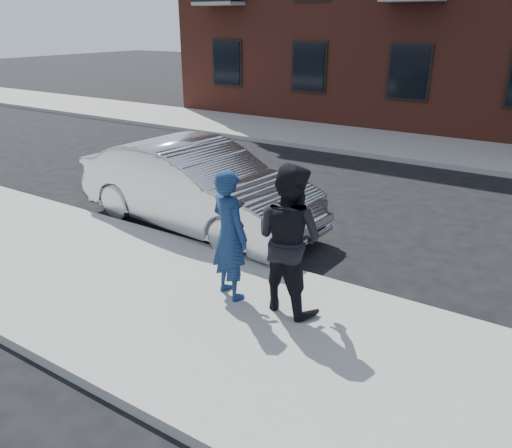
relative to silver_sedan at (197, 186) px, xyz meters
The scene contains 8 objects.
ground 2.70m from the silver_sedan, 73.13° to the right, with size 100.00×100.00×0.00m, color black.
near_sidewalk 2.91m from the silver_sedan, 74.62° to the right, with size 50.00×3.50×0.15m, color gray.
near_curb 1.40m from the silver_sedan, 50.54° to the right, with size 50.00×0.10×0.15m, color #999691.
far_sidewalk 8.86m from the silver_sedan, 85.17° to the left, with size 50.00×3.50×0.15m, color gray.
far_curb 7.08m from the silver_sedan, 83.93° to the left, with size 50.00×0.10×0.15m, color #999691.
silver_sedan is the anchor object (origin of this frame).
man_hoodie 3.06m from the silver_sedan, 42.66° to the right, with size 0.79×0.65×1.87m.
man_peacoat 3.65m from the silver_sedan, 31.83° to the right, with size 1.10×0.92×2.03m.
Camera 1 is at (5.18, -4.73, 3.80)m, focal length 35.00 mm.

